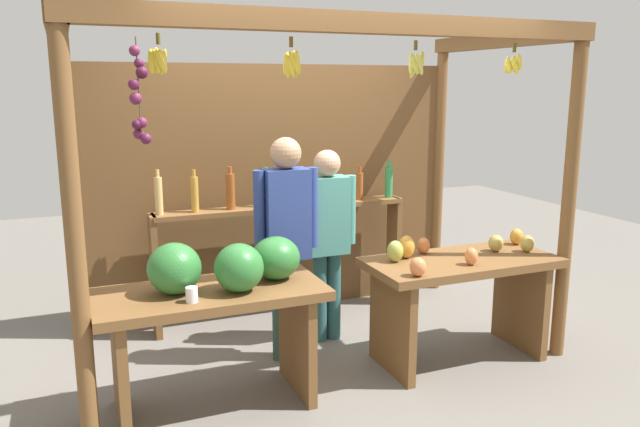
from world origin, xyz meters
The scene contains 7 objects.
ground_plane centered at (0.00, 0.00, 0.00)m, with size 12.00×12.00×0.00m, color slate.
market_stall centered at (-0.01, 0.41, 1.38)m, with size 3.44×1.81×2.41m.
fruit_counter_left centered at (-0.86, -0.64, 0.72)m, with size 1.39×0.64×1.08m.
fruit_counter_right centered at (0.91, -0.63, 0.59)m, with size 1.39×0.64×0.94m.
bottle_shelf_unit centered at (-0.01, 0.64, 0.82)m, with size 2.21×0.22×1.36m.
vendor_man centered at (-0.25, -0.14, 0.99)m, with size 0.48×0.22×1.64m.
vendor_woman centered at (0.16, 0.07, 0.90)m, with size 0.48×0.21×1.52m.
Camera 1 is at (-1.67, -4.23, 2.00)m, focal length 34.82 mm.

